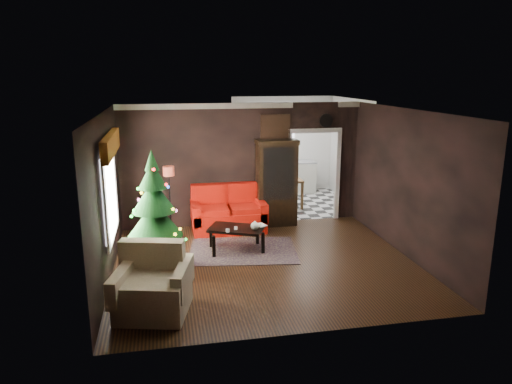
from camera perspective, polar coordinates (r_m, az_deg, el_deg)
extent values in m
plane|color=black|center=(8.93, 1.13, -8.56)|extent=(5.50, 5.50, 0.00)
plane|color=white|center=(8.27, 1.23, 9.66)|extent=(5.50, 5.50, 0.00)
plane|color=black|center=(10.89, -1.64, 3.27)|extent=(5.50, 0.00, 5.50)
plane|color=black|center=(6.17, 6.16, -5.23)|extent=(5.50, 0.00, 5.50)
plane|color=black|center=(8.36, -17.57, -0.68)|extent=(0.00, 5.50, 5.50)
plane|color=black|center=(9.45, 17.69, 0.96)|extent=(0.00, 5.50, 5.50)
cube|color=white|center=(8.54, -17.19, -0.01)|extent=(0.05, 1.60, 1.40)
cube|color=brown|center=(8.38, -17.04, 5.47)|extent=(0.12, 2.10, 0.35)
plane|color=silver|center=(13.00, 4.71, -1.33)|extent=(3.00, 3.00, 0.00)
cube|color=white|center=(14.05, 3.23, 6.91)|extent=(0.70, 0.06, 0.70)
cube|color=#624453|center=(9.52, -1.57, -7.05)|extent=(2.29, 1.81, 0.01)
cylinder|color=white|center=(9.26, -2.44, -4.34)|extent=(0.09, 0.09, 0.06)
cylinder|color=silver|center=(9.13, -3.41, -4.63)|extent=(0.09, 0.09, 0.06)
imported|color=gray|center=(9.42, 0.13, -3.43)|extent=(0.17, 0.08, 0.24)
cylinder|color=white|center=(11.19, 8.38, 8.49)|extent=(0.32, 0.32, 0.06)
cube|color=tan|center=(10.87, 2.31, 7.78)|extent=(0.62, 0.05, 0.52)
cube|color=beige|center=(14.02, 3.41, 1.71)|extent=(1.80, 0.60, 0.90)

